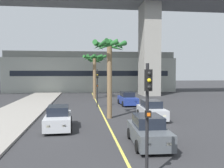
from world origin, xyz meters
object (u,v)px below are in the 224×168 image
car_queue_fourth (151,110)px  traffic_light_median_far (97,83)px  traffic_light_median_near (148,105)px  palm_tree_far_median (109,56)px  palm_tree_mid_median (95,64)px  car_queue_third (58,118)px  car_queue_second (128,99)px  palm_tree_near_median (95,63)px  car_queue_front (148,131)px

car_queue_fourth → traffic_light_median_far: size_ratio=0.99×
traffic_light_median_near → traffic_light_median_far: bearing=91.8°
traffic_light_median_near → palm_tree_far_median: palm_tree_far_median is taller
traffic_light_median_near → palm_tree_mid_median: bearing=89.9°
traffic_light_median_near → palm_tree_mid_median: 34.75m
car_queue_third → traffic_light_median_far: bearing=71.9°
car_queue_second → traffic_light_median_near: size_ratio=0.99×
car_queue_fourth → traffic_light_median_far: bearing=117.8°
car_queue_third → palm_tree_near_median: size_ratio=0.63×
traffic_light_median_far → car_queue_front: bearing=-82.9°
car_queue_fourth → car_queue_front: bearing=-107.5°
traffic_light_median_far → palm_tree_mid_median: palm_tree_mid_median is taller
car_queue_third → car_queue_second: bearing=58.7°
car_queue_second → traffic_light_median_near: traffic_light_median_near is taller
car_queue_second → traffic_light_median_near: (-3.07, -20.11, 1.99)m
car_queue_second → traffic_light_median_far: size_ratio=0.99×
palm_tree_near_median → palm_tree_mid_median: size_ratio=1.02×
car_queue_third → traffic_light_median_far: 10.92m
car_queue_second → car_queue_third: same height
car_queue_second → palm_tree_near_median: palm_tree_near_median is taller
car_queue_front → car_queue_third: size_ratio=1.00×
car_queue_fourth → palm_tree_far_median: (-3.42, 0.86, 4.54)m
car_queue_second → traffic_light_median_far: traffic_light_median_far is taller
car_queue_second → palm_tree_near_median: 9.69m
car_queue_third → palm_tree_mid_median: bearing=81.3°
car_queue_second → palm_tree_near_median: (-3.49, 7.85, 4.48)m
palm_tree_near_median → car_queue_front: bearing=-86.1°
palm_tree_near_median → traffic_light_median_far: bearing=-91.1°
palm_tree_mid_median → palm_tree_near_median: bearing=-93.9°
car_queue_second → car_queue_third: 13.49m
car_queue_front → traffic_light_median_far: 14.81m
car_queue_second → palm_tree_far_median: size_ratio=0.63×
car_queue_front → traffic_light_median_near: 4.82m
car_queue_front → palm_tree_far_median: (-1.22, 7.84, 4.54)m
traffic_light_median_far → traffic_light_median_near: bearing=-88.2°
traffic_light_median_near → traffic_light_median_far: 18.80m
car_queue_fourth → palm_tree_far_median: size_ratio=0.62×
car_queue_third → traffic_light_median_near: (3.93, -8.58, 1.99)m
traffic_light_median_near → palm_tree_near_median: size_ratio=0.64×
traffic_light_median_near → palm_tree_far_median: bearing=90.1°
car_queue_front → car_queue_third: same height
car_queue_fourth → palm_tree_near_median: bearing=102.9°
car_queue_front → traffic_light_median_near: (-1.21, -4.22, 1.99)m
traffic_light_median_near → palm_tree_near_median: 28.07m
car_queue_front → car_queue_fourth: same height
car_queue_second → palm_tree_far_median: palm_tree_far_median is taller
car_queue_front → car_queue_third: 6.74m
traffic_light_median_near → palm_tree_mid_median: palm_tree_mid_median is taller
car_queue_second → palm_tree_far_median: bearing=-111.0°
car_queue_second → palm_tree_mid_median: (-3.04, 14.54, 4.53)m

